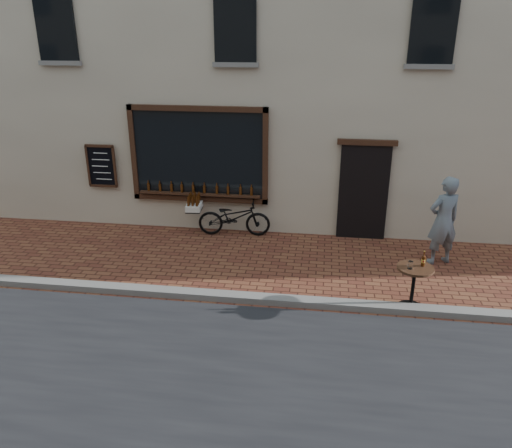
# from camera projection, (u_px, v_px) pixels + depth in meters

# --- Properties ---
(ground) EXTENTS (90.00, 90.00, 0.00)m
(ground) POSITION_uv_depth(u_px,v_px,m) (260.00, 307.00, 8.78)
(ground) COLOR #59291C
(ground) RESTS_ON ground
(kerb) EXTENTS (90.00, 0.25, 0.12)m
(kerb) POSITION_uv_depth(u_px,v_px,m) (262.00, 299.00, 8.94)
(kerb) COLOR slate
(kerb) RESTS_ON ground
(shop_building) EXTENTS (28.00, 6.20, 10.00)m
(shop_building) POSITION_uv_depth(u_px,v_px,m) (294.00, 11.00, 12.92)
(shop_building) COLOR beige
(shop_building) RESTS_ON ground
(cargo_bicycle) EXTENTS (1.99, 0.72, 0.95)m
(cargo_bicycle) POSITION_uv_depth(u_px,v_px,m) (233.00, 217.00, 11.69)
(cargo_bicycle) COLOR black
(cargo_bicycle) RESTS_ON ground
(bistro_table) EXTENTS (0.62, 0.62, 1.07)m
(bistro_table) POSITION_uv_depth(u_px,v_px,m) (414.00, 279.00, 8.55)
(bistro_table) COLOR black
(bistro_table) RESTS_ON ground
(pedestrian) EXTENTS (0.80, 0.68, 1.87)m
(pedestrian) POSITION_uv_depth(u_px,v_px,m) (443.00, 221.00, 10.13)
(pedestrian) COLOR slate
(pedestrian) RESTS_ON ground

